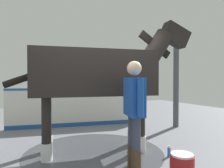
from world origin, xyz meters
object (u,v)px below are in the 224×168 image
object	(u,v)px
wash_bucket	(182,165)
bottle_spray	(169,152)
handler	(134,107)
horse	(100,75)

from	to	relation	value
wash_bucket	bottle_spray	world-z (taller)	wash_bucket
handler	bottle_spray	distance (m)	1.24
horse	wash_bucket	distance (m)	2.10
wash_bucket	bottle_spray	bearing A→B (deg)	151.72
bottle_spray	handler	bearing A→B (deg)	-78.78
handler	bottle_spray	world-z (taller)	handler
wash_bucket	bottle_spray	xyz separation A→B (m)	(-0.69, 0.37, -0.07)
bottle_spray	wash_bucket	bearing A→B (deg)	-28.28
handler	bottle_spray	size ratio (longest dim) A/B	8.62
handler	wash_bucket	bearing A→B (deg)	147.30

